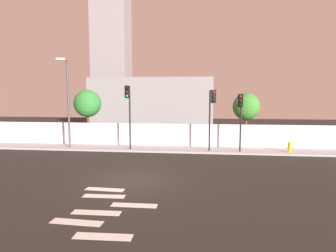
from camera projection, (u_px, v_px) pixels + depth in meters
ground_plane at (132, 180)px, 14.48m from camera, size 80.00×80.00×0.00m
sidewalk at (157, 149)px, 22.57m from camera, size 36.00×2.40×0.15m
perimeter_wall at (159, 134)px, 23.74m from camera, size 36.00×0.18×1.80m
crosswalk_marking at (104, 208)px, 10.86m from camera, size 3.58×4.76×0.01m
traffic_light_left at (128, 104)px, 21.16m from camera, size 0.36×1.41×4.81m
traffic_light_center at (241, 110)px, 20.28m from camera, size 0.44×1.31×4.20m
traffic_light_right at (212, 107)px, 20.40m from camera, size 0.44×1.52×4.48m
street_lamp_curbside at (67, 96)px, 22.16m from camera, size 0.96×2.37×6.78m
fire_hydrant at (289, 147)px, 20.82m from camera, size 0.44×0.26×0.77m
roadside_tree_leftmost at (88, 104)px, 25.13m from camera, size 2.37×2.37×4.74m
roadside_tree_midleft at (246, 107)px, 23.58m from camera, size 2.22×2.22×4.46m
low_building_distant at (153, 103)px, 37.68m from camera, size 15.51×6.00×6.46m
tower_on_skyline at (111, 43)px, 49.55m from camera, size 5.97×5.00×26.41m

